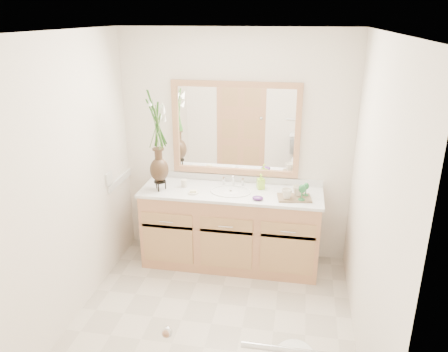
% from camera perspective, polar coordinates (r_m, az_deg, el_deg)
% --- Properties ---
extents(floor, '(2.60, 2.60, 0.00)m').
position_cam_1_polar(floor, '(3.98, -1.66, -18.74)').
color(floor, beige).
rests_on(floor, ground).
extents(ceiling, '(2.40, 2.60, 0.02)m').
position_cam_1_polar(ceiling, '(3.09, -2.13, 18.33)').
color(ceiling, white).
rests_on(ceiling, wall_back).
extents(wall_back, '(2.40, 0.02, 2.40)m').
position_cam_1_polar(wall_back, '(4.56, 1.52, 3.70)').
color(wall_back, white).
rests_on(wall_back, floor).
extents(wall_front, '(2.40, 0.02, 2.40)m').
position_cam_1_polar(wall_front, '(2.26, -8.96, -15.46)').
color(wall_front, white).
rests_on(wall_front, floor).
extents(wall_left, '(0.02, 2.60, 2.40)m').
position_cam_1_polar(wall_left, '(3.77, -20.00, -1.21)').
color(wall_left, white).
rests_on(wall_left, floor).
extents(wall_right, '(0.02, 2.60, 2.40)m').
position_cam_1_polar(wall_right, '(3.33, 18.81, -3.92)').
color(wall_right, white).
rests_on(wall_right, floor).
extents(vanity, '(1.80, 0.55, 0.80)m').
position_cam_1_polar(vanity, '(4.60, 0.88, -6.92)').
color(vanity, tan).
rests_on(vanity, floor).
extents(counter, '(1.84, 0.57, 0.03)m').
position_cam_1_polar(counter, '(4.42, 0.91, -2.14)').
color(counter, white).
rests_on(counter, vanity).
extents(sink, '(0.38, 0.34, 0.23)m').
position_cam_1_polar(sink, '(4.42, 0.87, -2.69)').
color(sink, white).
rests_on(sink, counter).
extents(mirror, '(1.32, 0.04, 0.97)m').
position_cam_1_polar(mirror, '(4.48, 1.50, 6.13)').
color(mirror, white).
rests_on(mirror, wall_back).
extents(switch_plate, '(0.02, 0.12, 0.12)m').
position_cam_1_polar(switch_plate, '(4.47, -14.79, -0.30)').
color(switch_plate, white).
rests_on(switch_plate, wall_left).
extents(door, '(0.80, 0.03, 2.00)m').
position_cam_1_polar(door, '(2.49, -15.47, -17.91)').
color(door, tan).
rests_on(door, floor).
extents(grab_bar, '(0.55, 0.03, 0.03)m').
position_cam_1_polar(grab_bar, '(2.35, 9.41, -21.67)').
color(grab_bar, silver).
rests_on(grab_bar, wall_front).
extents(flower_vase, '(0.22, 0.22, 0.91)m').
position_cam_1_polar(flower_vase, '(4.30, -8.73, 5.84)').
color(flower_vase, black).
rests_on(flower_vase, counter).
extents(tumbler, '(0.06, 0.06, 0.08)m').
position_cam_1_polar(tumbler, '(4.52, -5.23, -0.94)').
color(tumbler, beige).
rests_on(tumbler, counter).
extents(soap_dish, '(0.11, 0.11, 0.03)m').
position_cam_1_polar(soap_dish, '(4.36, -4.06, -2.16)').
color(soap_dish, beige).
rests_on(soap_dish, counter).
extents(soap_bottle, '(0.08, 0.09, 0.14)m').
position_cam_1_polar(soap_bottle, '(4.46, 4.83, -0.80)').
color(soap_bottle, '#A3E335').
rests_on(soap_bottle, counter).
extents(purple_dish, '(0.12, 0.10, 0.04)m').
position_cam_1_polar(purple_dish, '(4.21, 4.43, -2.88)').
color(purple_dish, '#51246E').
rests_on(purple_dish, counter).
extents(tray, '(0.35, 0.26, 0.02)m').
position_cam_1_polar(tray, '(4.29, 9.16, -2.83)').
color(tray, brown).
rests_on(tray, counter).
extents(mug_left, '(0.13, 0.12, 0.10)m').
position_cam_1_polar(mug_left, '(4.22, 8.20, -2.27)').
color(mug_left, beige).
rests_on(mug_left, tray).
extents(mug_right, '(0.14, 0.14, 0.10)m').
position_cam_1_polar(mug_right, '(4.31, 9.61, -1.88)').
color(mug_right, beige).
rests_on(mug_right, tray).
extents(goblet_front, '(0.07, 0.07, 0.16)m').
position_cam_1_polar(goblet_front, '(4.19, 10.17, -1.77)').
color(goblet_front, '#236B36').
rests_on(goblet_front, tray).
extents(goblet_back, '(0.06, 0.06, 0.13)m').
position_cam_1_polar(goblet_back, '(4.31, 10.68, -1.40)').
color(goblet_back, '#236B36').
rests_on(goblet_back, tray).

